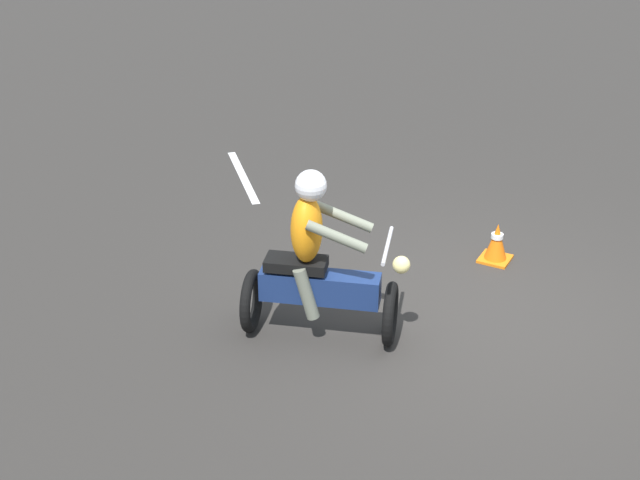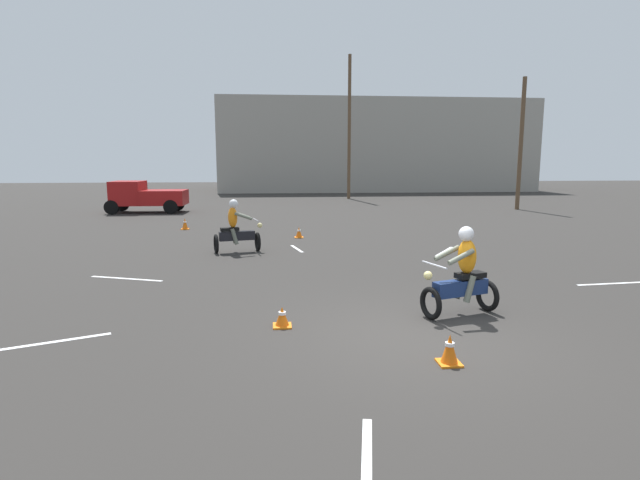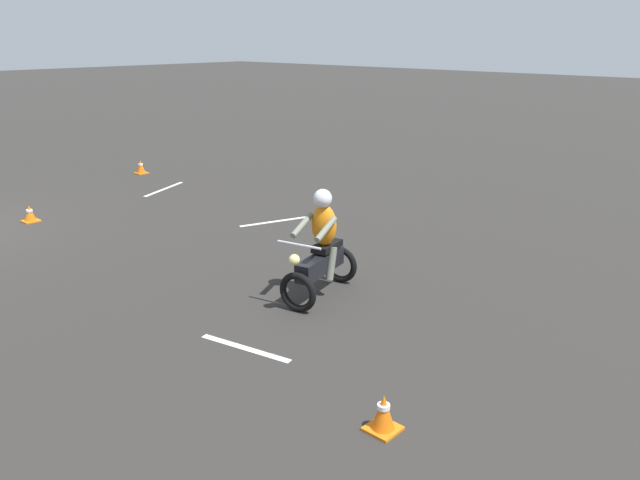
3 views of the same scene
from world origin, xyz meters
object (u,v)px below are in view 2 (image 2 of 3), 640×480
traffic_cone_mid_center (185,224)px  utility_pole_near (521,144)px  pickup_truck (145,196)px  motorcycle_rider_foreground (462,277)px  traffic_cone_near_left (299,233)px  traffic_cone_near_right (282,317)px  motorcycle_rider_background (236,229)px  traffic_cone_mid_left (450,350)px  utility_pole_far (349,128)px

traffic_cone_mid_center → utility_pole_near: bearing=21.2°
pickup_truck → utility_pole_near: size_ratio=0.55×
motorcycle_rider_foreground → pickup_truck: (-10.46, 19.59, 0.20)m
pickup_truck → utility_pole_near: (21.32, -0.23, 2.84)m
traffic_cone_near_left → traffic_cone_mid_center: traffic_cone_mid_center is taller
motorcycle_rider_foreground → traffic_cone_near_right: 3.39m
motorcycle_rider_foreground → traffic_cone_near_left: motorcycle_rider_foreground is taller
motorcycle_rider_background → traffic_cone_mid_left: (3.61, -9.07, -0.52)m
pickup_truck → traffic_cone_near_right: pickup_truck is taller
motorcycle_rider_background → utility_pole_far: (6.88, 21.73, 4.50)m
motorcycle_rider_background → traffic_cone_mid_left: motorcycle_rider_background is taller
motorcycle_rider_background → pickup_truck: bearing=-168.5°
utility_pole_near → motorcycle_rider_foreground: bearing=-119.3°
traffic_cone_near_left → utility_pole_far: utility_pole_far is taller
motorcycle_rider_background → utility_pole_near: (15.48, 12.48, 3.04)m
traffic_cone_near_right → traffic_cone_mid_left: size_ratio=0.82×
motorcycle_rider_foreground → traffic_cone_near_left: 9.99m
traffic_cone_mid_left → motorcycle_rider_background: bearing=111.7°
utility_pole_near → traffic_cone_mid_left: bearing=-118.8°
traffic_cone_near_right → traffic_cone_mid_center: 13.30m
traffic_cone_mid_left → traffic_cone_mid_center: bearing=112.7°
traffic_cone_mid_center → utility_pole_near: (17.97, 6.98, 3.54)m
pickup_truck → utility_pole_far: size_ratio=0.40×
traffic_cone_near_left → utility_pole_near: bearing=36.0°
traffic_cone_near_right → motorcycle_rider_background: bearing=100.1°
motorcycle_rider_foreground → motorcycle_rider_background: same height
traffic_cone_near_left → utility_pole_far: bearing=75.9°
utility_pole_near → motorcycle_rider_background: bearing=-141.1°
motorcycle_rider_background → motorcycle_rider_foreground: bearing=20.7°
motorcycle_rider_background → traffic_cone_mid_left: bearing=8.5°
traffic_cone_near_left → traffic_cone_mid_center: bearing=149.4°
traffic_cone_near_right → utility_pole_far: size_ratio=0.03×
pickup_truck → traffic_cone_mid_center: 7.98m
motorcycle_rider_foreground → utility_pole_near: utility_pole_near is taller
pickup_truck → traffic_cone_near_left: (7.96, -9.93, -0.73)m
traffic_cone_mid_center → utility_pole_near: size_ratio=0.06×
motorcycle_rider_background → utility_pole_near: 20.11m
motorcycle_rider_foreground → traffic_cone_mid_center: (-7.12, 12.38, -0.50)m
motorcycle_rider_background → pickup_truck: size_ratio=0.40×
traffic_cone_near_right → pickup_truck: bearing=109.7°
motorcycle_rider_background → traffic_cone_mid_center: bearing=-168.8°
traffic_cone_near_right → utility_pole_near: 24.56m
pickup_truck → utility_pole_far: bearing=-53.4°
pickup_truck → traffic_cone_mid_center: pickup_truck is taller
motorcycle_rider_foreground → traffic_cone_mid_center: bearing=11.9°
motorcycle_rider_background → traffic_cone_near_right: size_ratio=4.67×
motorcycle_rider_foreground → motorcycle_rider_background: size_ratio=1.00×
pickup_truck → traffic_cone_near_left: size_ratio=10.34×
traffic_cone_mid_center → traffic_cone_near_right: bearing=-73.4°
traffic_cone_mid_center → pickup_truck: bearing=114.9°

